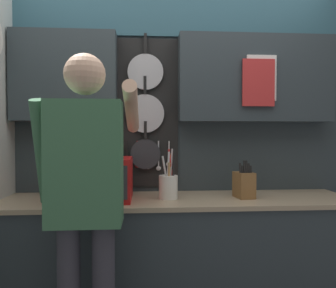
{
  "coord_description": "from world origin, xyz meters",
  "views": [
    {
      "loc": [
        -0.23,
        -2.24,
        1.32
      ],
      "look_at": [
        -0.06,
        0.18,
        1.26
      ],
      "focal_mm": 35.0,
      "sensor_mm": 36.0,
      "label": 1
    }
  ],
  "objects_px": {
    "microwave": "(97,179)",
    "person": "(86,188)",
    "knife_block": "(244,184)",
    "utensil_crock": "(169,185)"
  },
  "relations": [
    {
      "from": "knife_block",
      "to": "utensil_crock",
      "type": "distance_m",
      "value": 0.52
    },
    {
      "from": "microwave",
      "to": "utensil_crock",
      "type": "xyz_separation_m",
      "value": [
        0.48,
        0.0,
        -0.05
      ]
    },
    {
      "from": "microwave",
      "to": "knife_block",
      "type": "distance_m",
      "value": 1.01
    },
    {
      "from": "microwave",
      "to": "utensil_crock",
      "type": "distance_m",
      "value": 0.48
    },
    {
      "from": "microwave",
      "to": "person",
      "type": "distance_m",
      "value": 0.48
    },
    {
      "from": "microwave",
      "to": "knife_block",
      "type": "height_order",
      "value": "microwave"
    },
    {
      "from": "utensil_crock",
      "to": "person",
      "type": "relative_size",
      "value": 0.2
    },
    {
      "from": "utensil_crock",
      "to": "person",
      "type": "distance_m",
      "value": 0.67
    },
    {
      "from": "knife_block",
      "to": "utensil_crock",
      "type": "height_order",
      "value": "utensil_crock"
    },
    {
      "from": "microwave",
      "to": "person",
      "type": "bearing_deg",
      "value": -88.69
    }
  ]
}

